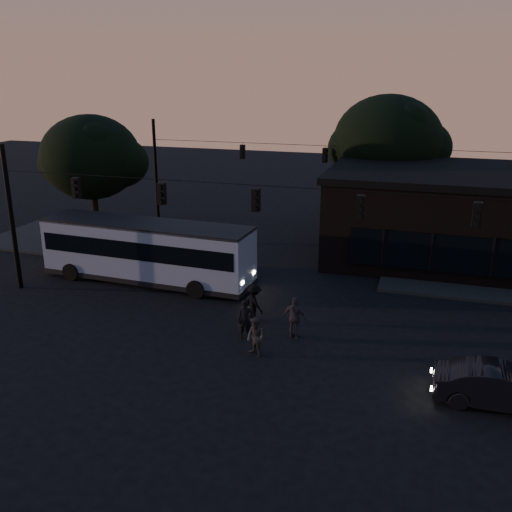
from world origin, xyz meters
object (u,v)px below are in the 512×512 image
(building, at_px, (460,215))
(car, at_px, (500,387))
(pedestrian_d, at_px, (254,303))
(pedestrian_a, at_px, (245,320))
(bus, at_px, (147,249))
(pedestrian_b, at_px, (255,337))
(pedestrian_c, at_px, (295,317))

(building, relative_size, car, 3.52)
(pedestrian_d, bearing_deg, pedestrian_a, 134.28)
(bus, distance_m, pedestrian_a, 8.85)
(car, distance_m, pedestrian_a, 10.12)
(bus, height_order, pedestrian_a, bus)
(car, bearing_deg, pedestrian_b, 83.07)
(car, relative_size, pedestrian_c, 2.38)
(building, bearing_deg, pedestrian_b, -117.00)
(pedestrian_c, height_order, pedestrian_d, pedestrian_c)
(pedestrian_b, xyz_separation_m, pedestrian_d, (-1.03, 3.12, 0.08))
(car, height_order, pedestrian_b, pedestrian_b)
(building, relative_size, pedestrian_d, 8.59)
(car, height_order, pedestrian_c, pedestrian_c)
(bus, xyz_separation_m, pedestrian_a, (7.19, -5.06, -0.98))
(pedestrian_a, distance_m, pedestrian_b, 1.62)
(building, relative_size, bus, 1.31)
(bus, xyz_separation_m, car, (17.04, -7.36, -1.12))
(pedestrian_b, xyz_separation_m, pedestrian_c, (1.10, 2.11, 0.10))
(car, distance_m, pedestrian_c, 8.44)
(building, distance_m, pedestrian_b, 17.54)
(pedestrian_a, distance_m, pedestrian_d, 1.76)
(building, xyz_separation_m, car, (1.05, -16.48, -1.99))
(pedestrian_c, bearing_deg, bus, -13.01)
(car, bearing_deg, bus, 65.70)
(bus, distance_m, pedestrian_c, 10.18)
(bus, bearing_deg, building, 32.56)
(pedestrian_b, bearing_deg, pedestrian_d, 142.26)
(pedestrian_a, height_order, pedestrian_d, pedestrian_d)
(pedestrian_b, bearing_deg, pedestrian_c, 96.48)
(car, height_order, pedestrian_a, pedestrian_a)
(car, xyz_separation_m, pedestrian_a, (-9.85, 2.31, 0.14))
(car, relative_size, pedestrian_d, 2.44)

